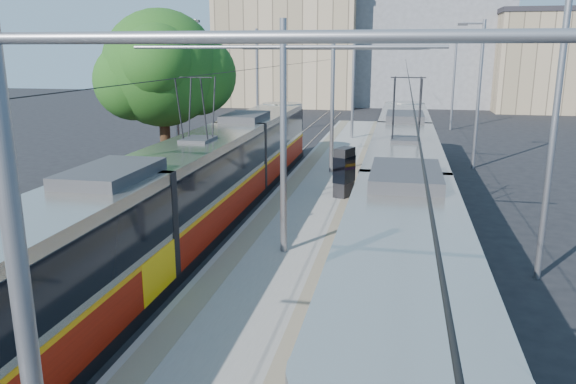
# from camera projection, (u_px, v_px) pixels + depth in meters

# --- Properties ---
(platform) EXTENTS (4.00, 50.00, 0.30)m
(platform) POSITION_uv_depth(u_px,v_px,m) (323.00, 188.00, 26.20)
(platform) COLOR gray
(platform) RESTS_ON ground
(tactile_strip_left) EXTENTS (0.70, 50.00, 0.01)m
(tactile_strip_left) POSITION_uv_depth(u_px,v_px,m) (293.00, 184.00, 26.44)
(tactile_strip_left) COLOR gray
(tactile_strip_left) RESTS_ON platform
(tactile_strip_right) EXTENTS (0.70, 50.00, 0.01)m
(tactile_strip_right) POSITION_uv_depth(u_px,v_px,m) (354.00, 187.00, 25.89)
(tactile_strip_right) COLOR gray
(tactile_strip_right) RESTS_ON platform
(rails) EXTENTS (8.71, 70.00, 0.03)m
(rails) POSITION_uv_depth(u_px,v_px,m) (323.00, 191.00, 26.24)
(rails) COLOR gray
(rails) RESTS_ON ground
(tram_left) EXTENTS (2.43, 31.01, 5.50)m
(tram_left) POSITION_uv_depth(u_px,v_px,m) (200.00, 184.00, 20.26)
(tram_left) COLOR black
(tram_left) RESTS_ON ground
(tram_right) EXTENTS (2.43, 32.26, 5.50)m
(tram_right) POSITION_uv_depth(u_px,v_px,m) (403.00, 181.00, 20.20)
(tram_right) COLOR black
(tram_right) RESTS_ON ground
(catenary) EXTENTS (9.20, 70.00, 7.00)m
(catenary) POSITION_uv_depth(u_px,v_px,m) (315.00, 99.00, 22.43)
(catenary) COLOR gray
(catenary) RESTS_ON platform
(street_lamps) EXTENTS (15.18, 38.22, 8.00)m
(street_lamps) POSITION_uv_depth(u_px,v_px,m) (335.00, 95.00, 29.02)
(street_lamps) COLOR gray
(street_lamps) RESTS_ON ground
(shelter) EXTENTS (0.92, 1.11, 2.12)m
(shelter) POSITION_uv_depth(u_px,v_px,m) (344.00, 171.00, 23.91)
(shelter) COLOR black
(shelter) RESTS_ON platform
(tree) EXTENTS (5.64, 5.22, 8.20)m
(tree) POSITION_uv_depth(u_px,v_px,m) (171.00, 71.00, 24.85)
(tree) COLOR #382314
(tree) RESTS_ON ground
(building_left) EXTENTS (16.32, 12.24, 13.91)m
(building_left) POSITION_uv_depth(u_px,v_px,m) (291.00, 46.00, 67.32)
(building_left) COLOR tan
(building_left) RESTS_ON ground
(building_centre) EXTENTS (18.36, 14.28, 17.50)m
(building_centre) POSITION_uv_depth(u_px,v_px,m) (427.00, 30.00, 67.62)
(building_centre) COLOR gray
(building_centre) RESTS_ON ground
(building_right) EXTENTS (14.28, 10.20, 10.65)m
(building_right) POSITION_uv_depth(u_px,v_px,m) (561.00, 61.00, 60.08)
(building_right) COLOR tan
(building_right) RESTS_ON ground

